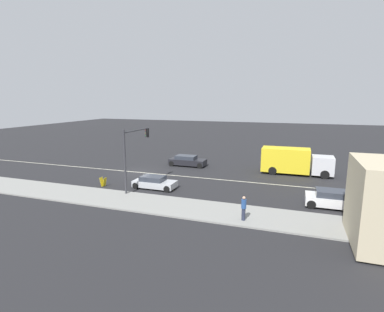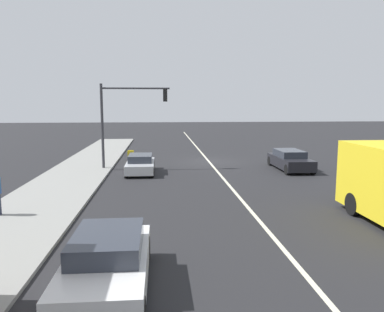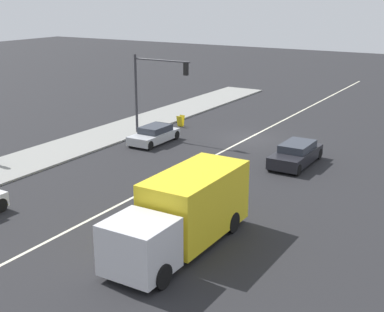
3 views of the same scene
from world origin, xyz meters
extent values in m
plane|color=#232326|center=(0.00, 18.00, 0.00)|extent=(160.00, 160.00, 0.00)
cube|color=beige|center=(0.00, 0.00, 0.00)|extent=(0.16, 60.00, 0.01)
cylinder|color=#333338|center=(7.55, 2.99, 2.92)|extent=(0.18, 0.18, 5.60)
cylinder|color=#333338|center=(5.30, 2.99, 5.42)|extent=(4.50, 0.12, 0.12)
cube|color=black|center=(3.35, 2.99, 4.97)|extent=(0.28, 0.24, 0.84)
sphere|color=red|center=(3.35, 2.86, 5.24)|extent=(0.18, 0.18, 0.18)
sphere|color=gold|center=(3.35, 2.86, 4.97)|extent=(0.18, 0.18, 0.18)
sphere|color=green|center=(3.35, 2.86, 4.70)|extent=(0.18, 0.18, 0.18)
cube|color=yellow|center=(6.00, -0.63, 0.43)|extent=(0.45, 0.21, 0.84)
cube|color=yellow|center=(6.00, -0.31, 0.43)|extent=(0.45, 0.21, 0.84)
cylinder|color=black|center=(-3.92, 14.47, 0.45)|extent=(0.28, 0.90, 0.90)
cube|color=#B7BABF|center=(5.00, 4.50, 0.45)|extent=(1.73, 3.96, 0.56)
cube|color=#2D333D|center=(5.00, 4.30, 0.95)|extent=(1.47, 2.18, 0.44)
cylinder|color=black|center=(4.24, 6.08, 0.31)|extent=(0.22, 0.61, 0.61)
cylinder|color=black|center=(5.76, 6.08, 0.31)|extent=(0.22, 0.61, 0.61)
cylinder|color=black|center=(4.24, 2.92, 0.31)|extent=(0.22, 0.61, 0.61)
cylinder|color=black|center=(5.76, 2.92, 0.31)|extent=(0.22, 0.61, 0.61)
cube|color=silver|center=(5.00, 19.78, 0.53)|extent=(1.89, 4.24, 0.69)
cube|color=#2D333D|center=(5.00, 19.57, 1.11)|extent=(1.61, 2.33, 0.46)
cylinder|color=black|center=(4.15, 18.10, 0.34)|extent=(0.22, 0.67, 0.67)
cylinder|color=black|center=(5.85, 18.10, 0.34)|extent=(0.22, 0.67, 0.67)
cube|color=black|center=(-5.00, 4.11, 0.52)|extent=(1.85, 4.53, 0.68)
cube|color=#2D333D|center=(-5.00, 3.89, 1.08)|extent=(1.57, 2.49, 0.44)
cylinder|color=black|center=(-5.83, 5.95, 0.33)|extent=(0.22, 0.66, 0.66)
cylinder|color=black|center=(-4.17, 5.95, 0.33)|extent=(0.22, 0.66, 0.66)
cylinder|color=black|center=(-5.83, 2.28, 0.33)|extent=(0.22, 0.66, 0.66)
cylinder|color=black|center=(-4.17, 2.28, 0.33)|extent=(0.22, 0.66, 0.66)
camera|label=1|loc=(29.27, 16.68, 8.21)|focal=28.00mm
camera|label=2|loc=(3.71, 28.33, 4.41)|focal=35.00mm
camera|label=3|loc=(-15.44, 33.23, 9.74)|focal=50.00mm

